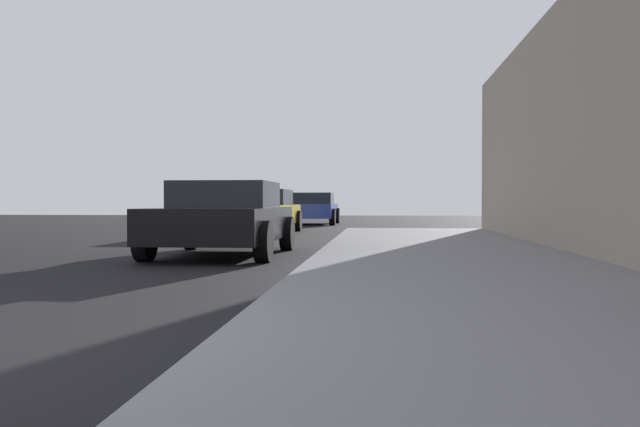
# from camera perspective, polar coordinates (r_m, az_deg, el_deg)

# --- Properties ---
(sidewalk) EXTENTS (4.00, 32.00, 0.15)m
(sidewalk) POSITION_cam_1_polar(r_m,az_deg,el_deg) (3.81, 21.01, -12.00)
(sidewalk) COLOR slate
(sidewalk) RESTS_ON ground_plane
(car_black) EXTENTS (2.07, 4.01, 1.27)m
(car_black) POSITION_cam_1_polar(r_m,az_deg,el_deg) (11.68, -8.15, -0.35)
(car_black) COLOR black
(car_black) RESTS_ON ground_plane
(car_yellow) EXTENTS (2.06, 4.60, 1.43)m
(car_yellow) POSITION_cam_1_polar(r_m,az_deg,el_deg) (19.51, -5.12, 0.22)
(car_yellow) COLOR yellow
(car_yellow) RESTS_ON ground_plane
(car_blue) EXTENTS (2.03, 4.04, 1.27)m
(car_blue) POSITION_cam_1_polar(r_m,az_deg,el_deg) (27.21, -0.64, 0.45)
(car_blue) COLOR #233899
(car_blue) RESTS_ON ground_plane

